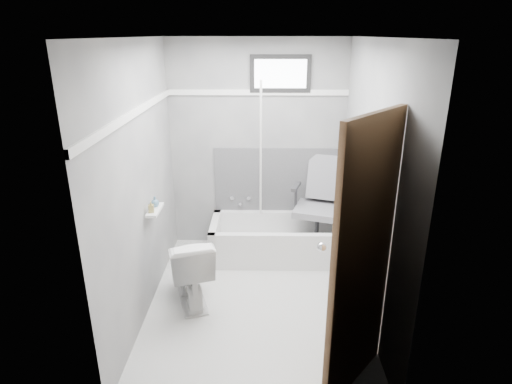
{
  "coord_description": "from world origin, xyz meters",
  "views": [
    {
      "loc": [
        0.06,
        -3.49,
        2.43
      ],
      "look_at": [
        0.0,
        0.35,
        1.0
      ],
      "focal_mm": 30.0,
      "sensor_mm": 36.0,
      "label": 1
    }
  ],
  "objects_px": {
    "office_chair": "(318,204)",
    "toilet": "(190,269)",
    "soap_bottle_a": "(151,207)",
    "soap_bottle_b": "(155,202)",
    "bathtub": "(277,239)",
    "door": "(415,288)"
  },
  "relations": [
    {
      "from": "toilet",
      "to": "door",
      "type": "bearing_deg",
      "value": 123.45
    },
    {
      "from": "bathtub",
      "to": "soap_bottle_a",
      "type": "height_order",
      "value": "soap_bottle_a"
    },
    {
      "from": "door",
      "to": "toilet",
      "type": "bearing_deg",
      "value": 140.92
    },
    {
      "from": "bathtub",
      "to": "office_chair",
      "type": "distance_m",
      "value": 0.62
    },
    {
      "from": "bathtub",
      "to": "door",
      "type": "bearing_deg",
      "value": -71.25
    },
    {
      "from": "toilet",
      "to": "soap_bottle_b",
      "type": "height_order",
      "value": "soap_bottle_b"
    },
    {
      "from": "office_chair",
      "to": "toilet",
      "type": "distance_m",
      "value": 1.65
    },
    {
      "from": "soap_bottle_a",
      "to": "soap_bottle_b",
      "type": "height_order",
      "value": "soap_bottle_a"
    },
    {
      "from": "office_chair",
      "to": "door",
      "type": "bearing_deg",
      "value": -65.49
    },
    {
      "from": "bathtub",
      "to": "toilet",
      "type": "xyz_separation_m",
      "value": [
        -0.85,
        -0.91,
        0.14
      ]
    },
    {
      "from": "door",
      "to": "soap_bottle_a",
      "type": "xyz_separation_m",
      "value": [
        -1.92,
        1.33,
        -0.03
      ]
    },
    {
      "from": "office_chair",
      "to": "toilet",
      "type": "relative_size",
      "value": 1.43
    },
    {
      "from": "office_chair",
      "to": "door",
      "type": "relative_size",
      "value": 0.51
    },
    {
      "from": "office_chair",
      "to": "toilet",
      "type": "xyz_separation_m",
      "value": [
        -1.31,
        -0.96,
        -0.28
      ]
    },
    {
      "from": "bathtub",
      "to": "soap_bottle_a",
      "type": "xyz_separation_m",
      "value": [
        -1.17,
        -0.88,
        0.76
      ]
    },
    {
      "from": "toilet",
      "to": "door",
      "type": "height_order",
      "value": "door"
    },
    {
      "from": "office_chair",
      "to": "soap_bottle_a",
      "type": "relative_size",
      "value": 9.53
    },
    {
      "from": "bathtub",
      "to": "office_chair",
      "type": "xyz_separation_m",
      "value": [
        0.46,
        0.05,
        0.42
      ]
    },
    {
      "from": "bathtub",
      "to": "soap_bottle_a",
      "type": "relative_size",
      "value": 14.11
    },
    {
      "from": "bathtub",
      "to": "office_chair",
      "type": "relative_size",
      "value": 1.48
    },
    {
      "from": "toilet",
      "to": "soap_bottle_a",
      "type": "relative_size",
      "value": 6.67
    },
    {
      "from": "office_chair",
      "to": "soap_bottle_b",
      "type": "distance_m",
      "value": 1.84
    }
  ]
}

